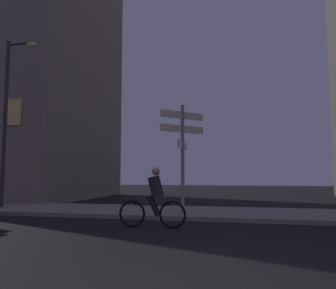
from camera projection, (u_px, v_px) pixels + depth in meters
sidewalk_kerb at (228, 214)px, 11.36m from camera, size 40.00×3.41×0.14m
signpost at (183, 146)px, 10.98m from camera, size 1.24×1.63×3.61m
street_lamp at (9, 109)px, 13.22m from camera, size 1.39×0.28×6.73m
cyclist at (154, 199)px, 8.78m from camera, size 1.82×0.35×1.61m
building_left_block at (27, 67)px, 20.64m from camera, size 8.85×9.75×16.34m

